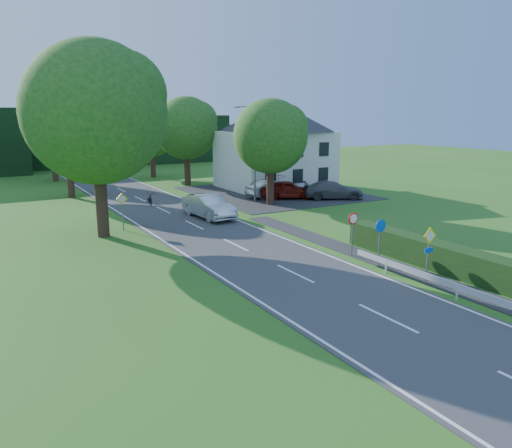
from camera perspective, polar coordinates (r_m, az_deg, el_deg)
road at (r=30.32m, az=-4.11°, el=-1.58°), size 7.00×80.00×0.04m
parking_pad at (r=47.20m, az=2.05°, el=3.58°), size 14.00×16.00×0.04m
line_edge_left at (r=29.09m, az=-9.88°, el=-2.30°), size 0.12×80.00×0.01m
line_edge_right at (r=31.82m, az=1.15°, el=-0.82°), size 0.12×80.00×0.01m
line_centre at (r=30.31m, az=-4.11°, el=-1.54°), size 0.12×80.00×0.01m
tree_main at (r=31.25m, az=-17.68°, el=9.06°), size 9.40×9.40×11.64m
tree_left_far at (r=47.21m, az=-20.71°, el=8.00°), size 7.00×7.00×8.58m
tree_right_far at (r=52.43m, az=-7.95°, el=9.35°), size 7.40×7.40×9.09m
tree_left_back at (r=59.14m, az=-22.21°, el=8.41°), size 6.60×6.60×8.07m
tree_right_back at (r=59.62m, az=-11.78°, el=8.86°), size 6.20×6.20×7.56m
tree_right_mid at (r=40.64m, az=1.66°, el=8.18°), size 7.00×7.00×8.58m
treeline_right at (r=75.48m, az=-14.24°, el=9.27°), size 30.00×5.00×7.00m
house_white at (r=50.30m, az=2.21°, el=9.17°), size 10.60×8.40×8.60m
streetlight at (r=42.11m, az=-0.30°, el=8.58°), size 2.03×0.18×8.00m
sign_priority_right at (r=23.09m, az=19.16°, el=-2.26°), size 0.78×0.09×2.59m
sign_roundabout at (r=25.11m, az=13.99°, el=-1.05°), size 0.64×0.08×2.37m
sign_speed_limit at (r=26.51m, az=11.03°, el=0.02°), size 0.64×0.11×2.37m
sign_priority_left at (r=33.01m, az=-15.05°, el=2.20°), size 0.78×0.09×2.44m
moving_car at (r=35.90m, az=-5.40°, el=2.06°), size 2.18×5.28×1.70m
motorcycle at (r=41.94m, az=-12.04°, el=2.89°), size 1.01×2.03×1.02m
parked_car_red at (r=43.90m, az=3.54°, el=3.97°), size 5.12×3.67×1.62m
parked_car_silver_a at (r=44.63m, az=1.78°, el=4.08°), size 4.77×1.96×1.54m
parked_car_grey at (r=44.24m, az=8.78°, el=3.85°), size 5.63×4.31×1.52m
parasol at (r=45.75m, az=2.63°, el=4.53°), size 2.36×2.39×1.92m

